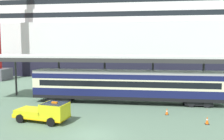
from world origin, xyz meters
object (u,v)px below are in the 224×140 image
Objects in this scene: traffic_cone_near at (207,120)px; cruise_ship at (117,21)px; traffic_cone_mid at (167,112)px; service_truck at (46,112)px; train_carriage at (127,85)px.

cruise_ship is at bearing 106.88° from traffic_cone_near.
traffic_cone_near is (13.25, -43.68, -13.59)m from cruise_ship.
service_truck is at bearing -161.43° from traffic_cone_mid.
cruise_ship reaches higher than traffic_cone_near.
traffic_cone_near is (14.92, 1.24, -0.61)m from service_truck.
train_carriage is at bearing 134.49° from traffic_cone_mid.
traffic_cone_mid is (11.55, 3.88, -0.65)m from service_truck.
train_carriage reaches higher than traffic_cone_mid.
traffic_cone_near is at bearing -42.53° from train_carriage.
cruise_ship is 237.89× the size of traffic_cone_mid.
service_truck is 14.98m from traffic_cone_near.
train_carriage is at bearing 137.47° from traffic_cone_near.
traffic_cone_mid is at bearing 18.57° from service_truck.
service_truck is 8.03× the size of traffic_cone_mid.
service_truck is 7.05× the size of traffic_cone_near.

